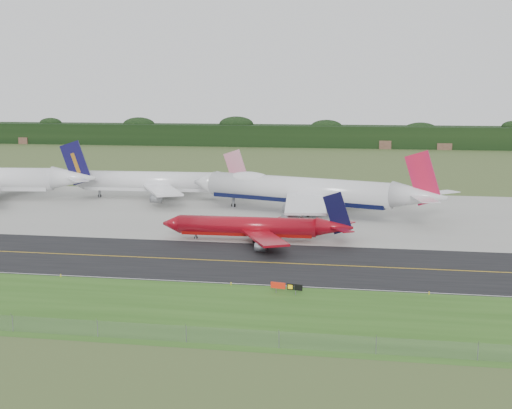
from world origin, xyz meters
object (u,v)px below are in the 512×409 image
object	(u,v)px
jet_ba_747	(306,191)
jet_red_737	(257,227)
taxiway_sign	(286,286)
jet_star_tail	(159,182)

from	to	relation	value
jet_ba_747	jet_red_737	bearing A→B (deg)	-100.68
jet_ba_747	taxiway_sign	xyz separation A→B (m)	(4.60, -74.21, -4.87)
jet_ba_747	jet_red_737	xyz separation A→B (m)	(-6.74, -35.72, -3.02)
jet_ba_747	jet_star_tail	xyz separation A→B (m)	(-45.81, 18.78, -1.11)
jet_ba_747	jet_star_tail	world-z (taller)	jet_ba_747
jet_star_tail	taxiway_sign	world-z (taller)	jet_star_tail
jet_star_tail	jet_red_737	bearing A→B (deg)	-54.36
jet_ba_747	jet_red_737	size ratio (longest dim) A/B	1.69
jet_star_tail	taxiway_sign	xyz separation A→B (m)	(50.41, -92.99, -3.76)
jet_red_737	jet_star_tail	xyz separation A→B (m)	(-39.07, 54.50, 1.91)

